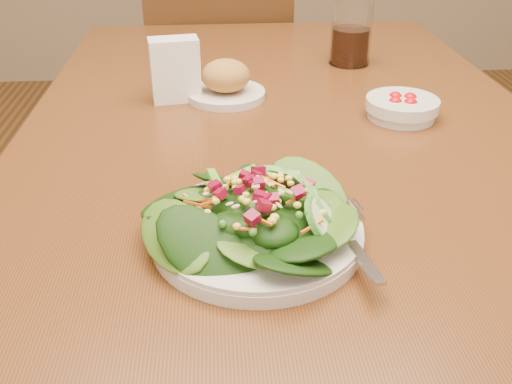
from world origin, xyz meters
TOP-DOWN VIEW (x-y plane):
  - dining_table at (0.00, 0.00)m, footprint 0.90×1.40m
  - chair_far at (-0.11, 0.87)m, footprint 0.48×0.48m
  - salad_plate at (-0.07, -0.35)m, footprint 0.25×0.25m
  - bread_plate at (-0.10, 0.12)m, footprint 0.15×0.15m
  - tomato_bowl at (0.20, 0.00)m, footprint 0.13×0.13m
  - drinking_glass at (0.18, 0.32)m, footprint 0.09×0.09m
  - napkin_holder at (-0.19, 0.12)m, footprint 0.10×0.06m

SIDE VIEW (x-z plane):
  - chair_far at x=-0.11m, z-range 0.03..0.99m
  - dining_table at x=0.00m, z-range 0.27..1.02m
  - tomato_bowl at x=0.20m, z-range 0.75..0.79m
  - salad_plate at x=-0.07m, z-range 0.74..0.81m
  - bread_plate at x=-0.10m, z-range 0.74..0.82m
  - napkin_holder at x=-0.19m, z-range 0.75..0.87m
  - drinking_glass at x=0.18m, z-range 0.74..0.89m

